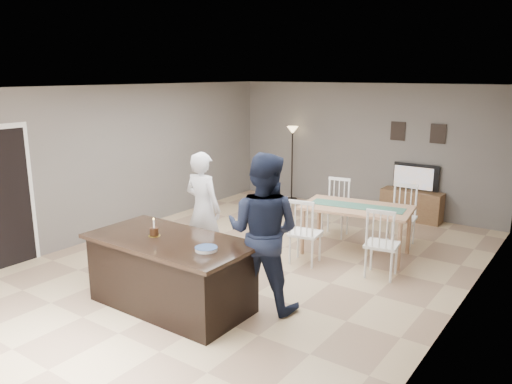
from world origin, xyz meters
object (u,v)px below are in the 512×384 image
Objects in this scene: kitchen_island at (171,272)px; television at (415,177)px; dining_table at (356,215)px; birthday_cake at (154,232)px; plate_stack at (206,249)px; woman at (203,209)px; man at (263,232)px; floor_lamp at (292,143)px; tv_console at (411,205)px.

television is (1.20, 5.64, 0.41)m from kitchen_island.
dining_table is at bearing 70.40° from kitchen_island.
birthday_cake is at bearing -122.11° from dining_table.
television is at bearing 84.46° from plate_stack.
man is at bearing 157.75° from woman.
plate_stack is (0.89, -0.03, -0.03)m from birthday_cake.
man reaches higher than dining_table.
woman is 4.38m from floor_lamp.
plate_stack is (-0.55, -5.63, 0.62)m from tv_console.
kitchen_island is at bearing 22.59° from man.
man is (-0.25, -4.91, 0.69)m from tv_console.
birthday_cake reaches higher than plate_stack.
birthday_cake is 5.81m from floor_lamp.
kitchen_island is at bearing -73.64° from floor_lamp.
birthday_cake is 0.11× the size of dining_table.
tv_console is at bearing 84.39° from plate_stack.
man is at bearing 30.35° from birthday_cake.
woman is (-0.64, 1.35, 0.43)m from kitchen_island.
man is (1.59, -0.69, 0.11)m from woman.
tv_console is 3.02m from floor_lamp.
tv_console is 2.50m from dining_table.
tv_console is at bearing 77.84° from kitchen_island.
man reaches higher than kitchen_island.
tv_console is at bearing 90.00° from television.
plate_stack is (1.29, -1.41, 0.04)m from woman.
plate_stack reaches higher than kitchen_island.
tv_console is 1.31× the size of television.
tv_console is 0.55× the size of dining_table.
television is 4.98m from man.
dining_table is at bearing 87.85° from television.
tv_console is 0.70× the size of floor_lamp.
woman is at bearing -143.81° from dining_table.
woman is (-1.84, -4.22, 0.58)m from tv_console.
floor_lamp is (-2.29, 5.65, 0.41)m from plate_stack.
plate_stack is at bearing -107.14° from dining_table.
plate_stack is at bearing -1.64° from birthday_cake.
woman is 0.81× the size of dining_table.
floor_lamp reaches higher than dining_table.
television is at bearing -112.18° from woman.
television is 2.88m from floor_lamp.
floor_lamp is at bearing 128.91° from dining_table.
plate_stack is 0.15× the size of floor_lamp.
man reaches higher than birthday_cake.
kitchen_island is 0.80m from plate_stack.
kitchen_island is 5.78m from television.
television is 0.53× the size of floor_lamp.
dining_table is at bearing -133.83° from woman.
woman is (-1.84, -4.29, 0.02)m from television.
kitchen_island is 2.35× the size of television.
television is 3.91× the size of birthday_cake.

